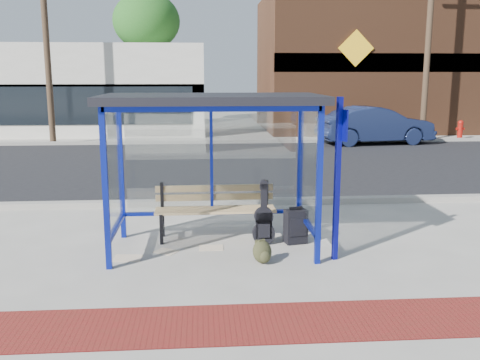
{
  "coord_description": "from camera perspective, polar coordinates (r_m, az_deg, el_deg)",
  "views": [
    {
      "loc": [
        -0.17,
        -8.09,
        2.73
      ],
      "look_at": [
        0.44,
        0.2,
        1.07
      ],
      "focal_mm": 40.0,
      "sensor_mm": 36.0,
      "label": 1
    }
  ],
  "objects": [
    {
      "name": "utility_pole_west",
      "position": [
        22.31,
        -19.99,
        14.16
      ],
      "size": [
        1.6,
        0.24,
        8.0
      ],
      "color": "#4C3826",
      "rests_on": "ground"
    },
    {
      "name": "street_asphalt",
      "position": [
        16.32,
        -3.56,
        1.63
      ],
      "size": [
        60.0,
        10.0,
        0.0
      ],
      "primitive_type": "cube",
      "color": "black",
      "rests_on": "ground"
    },
    {
      "name": "storefront_brown",
      "position": [
        27.81,
        13.16,
        11.95
      ],
      "size": [
        10.0,
        7.08,
        6.4
      ],
      "color": "#59331E",
      "rests_on": "ground"
    },
    {
      "name": "storefront_white",
      "position": [
        27.54,
        -23.21,
        8.86
      ],
      "size": [
        18.0,
        6.04,
        4.0
      ],
      "color": "silver",
      "rests_on": "ground"
    },
    {
      "name": "curb_far",
      "position": [
        21.36,
        -3.73,
        4.07
      ],
      "size": [
        60.0,
        0.25,
        0.12
      ],
      "primitive_type": "cube",
      "color": "gray",
      "rests_on": "ground"
    },
    {
      "name": "fire_hydrant",
      "position": [
        24.58,
        22.44,
        5.07
      ],
      "size": [
        0.36,
        0.24,
        0.8
      ],
      "rotation": [
        0.0,
        0.0,
        0.09
      ],
      "color": "#A9130C",
      "rests_on": "ground"
    },
    {
      "name": "parked_car",
      "position": [
        21.79,
        14.21,
        5.69
      ],
      "size": [
        4.64,
        2.11,
        1.48
      ],
      "primitive_type": "imported",
      "rotation": [
        0.0,
        0.0,
        1.7
      ],
      "color": "#1A254A",
      "rests_on": "ground"
    },
    {
      "name": "bench",
      "position": [
        8.98,
        -2.67,
        -2.88
      ],
      "size": [
        2.0,
        0.52,
        0.94
      ],
      "rotation": [
        0.0,
        0.0,
        0.02
      ],
      "color": "black",
      "rests_on": "ground"
    },
    {
      "name": "utility_pole_east",
      "position": [
        23.4,
        19.46,
        14.03
      ],
      "size": [
        1.6,
        0.24,
        8.0
      ],
      "color": "#4C3826",
      "rests_on": "ground"
    },
    {
      "name": "newspaper_c",
      "position": [
        8.48,
        -7.88,
        -7.58
      ],
      "size": [
        0.43,
        0.41,
        0.01
      ],
      "primitive_type": "cube",
      "rotation": [
        0.0,
        0.0,
        2.56
      ],
      "color": "white",
      "rests_on": "ground"
    },
    {
      "name": "sign_post",
      "position": [
        7.87,
        10.42,
        1.04
      ],
      "size": [
        0.14,
        0.3,
        2.41
      ],
      "rotation": [
        0.0,
        0.0,
        0.27
      ],
      "color": "#0C0E86",
      "rests_on": "ground"
    },
    {
      "name": "backpack",
      "position": [
        7.88,
        2.43,
        -7.71
      ],
      "size": [
        0.34,
        0.33,
        0.35
      ],
      "rotation": [
        0.0,
        0.0,
        0.34
      ],
      "color": "#2E2E1A",
      "rests_on": "ground"
    },
    {
      "name": "tree_mid",
      "position": [
        30.34,
        -9.95,
        16.26
      ],
      "size": [
        3.6,
        3.6,
        7.03
      ],
      "color": "#4C3826",
      "rests_on": "ground"
    },
    {
      "name": "newspaper_b",
      "position": [
        8.59,
        -3.1,
        -7.24
      ],
      "size": [
        0.39,
        0.3,
        0.01
      ],
      "primitive_type": "cube",
      "rotation": [
        0.0,
        0.0,
        -0.0
      ],
      "color": "white",
      "rests_on": "ground"
    },
    {
      "name": "far_sidewalk",
      "position": [
        23.25,
        -3.78,
        4.52
      ],
      "size": [
        60.0,
        4.0,
        0.01
      ],
      "primitive_type": "cube",
      "color": "#B2ADA0",
      "rests_on": "ground"
    },
    {
      "name": "tree_right",
      "position": [
        32.76,
        19.27,
        15.43
      ],
      "size": [
        3.6,
        3.6,
        7.03
      ],
      "color": "#4C3826",
      "rests_on": "ground"
    },
    {
      "name": "newspaper_a",
      "position": [
        8.29,
        -11.91,
        -8.16
      ],
      "size": [
        0.44,
        0.36,
        0.01
      ],
      "primitive_type": "cube",
      "rotation": [
        0.0,
        0.0,
        -0.07
      ],
      "color": "white",
      "rests_on": "ground"
    },
    {
      "name": "curb_near",
      "position": [
        11.31,
        -3.23,
        -2.4
      ],
      "size": [
        60.0,
        0.25,
        0.12
      ],
      "primitive_type": "cube",
      "color": "gray",
      "rests_on": "ground"
    },
    {
      "name": "ground",
      "position": [
        8.54,
        -2.86,
        -7.38
      ],
      "size": [
        120.0,
        120.0,
        0.0
      ],
      "primitive_type": "plane",
      "color": "#B2ADA0",
      "rests_on": "ground"
    },
    {
      "name": "suitcase",
      "position": [
        8.79,
        5.96,
        -4.95
      ],
      "size": [
        0.39,
        0.3,
        0.61
      ],
      "rotation": [
        0.0,
        0.0,
        0.21
      ],
      "color": "black",
      "rests_on": "ground"
    },
    {
      "name": "guitar_bag",
      "position": [
        8.67,
        2.54,
        -4.54
      ],
      "size": [
        0.37,
        0.11,
        1.01
      ],
      "rotation": [
        0.0,
        0.0,
        -0.0
      ],
      "color": "black",
      "rests_on": "ground"
    },
    {
      "name": "brick_paver_strip",
      "position": [
        6.13,
        -2.24,
        -15.12
      ],
      "size": [
        60.0,
        1.0,
        0.01
      ],
      "primitive_type": "cube",
      "color": "maroon",
      "rests_on": "ground"
    },
    {
      "name": "bus_shelter",
      "position": [
        8.19,
        -3.02,
        6.65
      ],
      "size": [
        3.3,
        1.8,
        2.42
      ],
      "color": "#0D1B92",
      "rests_on": "ground"
    }
  ]
}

